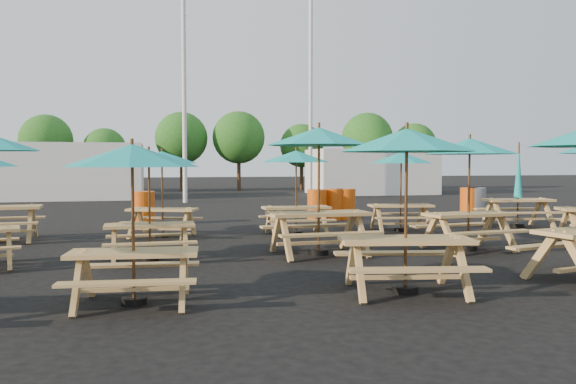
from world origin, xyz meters
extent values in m
plane|color=black|center=(0.00, 0.00, 0.00)|extent=(120.00, 120.00, 0.00)
cube|color=tan|center=(-6.86, 2.66, 0.48)|extent=(1.95, 0.42, 0.04)
cube|color=tan|center=(-3.45, -4.68, 0.67)|extent=(1.68, 0.78, 0.05)
cube|color=tan|center=(-3.50, -5.28, 0.41)|extent=(1.65, 0.38, 0.04)
cube|color=tan|center=(-3.39, -4.09, 0.41)|extent=(1.65, 0.38, 0.04)
cylinder|color=black|center=(-3.45, -4.68, 0.05)|extent=(0.33, 0.33, 0.09)
cylinder|color=brown|center=(-3.45, -4.68, 1.04)|extent=(0.04, 0.04, 2.09)
cone|color=teal|center=(-3.45, -4.68, 1.92)|extent=(1.86, 1.86, 0.29)
cube|color=tan|center=(-3.30, -1.41, 0.67)|extent=(1.65, 0.69, 0.05)
cube|color=tan|center=(-3.28, -2.01, 0.41)|extent=(1.63, 0.29, 0.04)
cube|color=tan|center=(-3.33, -0.82, 0.41)|extent=(1.63, 0.29, 0.04)
cylinder|color=black|center=(-3.30, -1.41, 0.05)|extent=(0.33, 0.33, 0.09)
cylinder|color=brown|center=(-3.30, -1.41, 1.04)|extent=(0.04, 0.04, 2.08)
cone|color=teal|center=(-3.30, -1.41, 1.92)|extent=(1.76, 1.76, 0.29)
cube|color=tan|center=(-3.06, 1.93, 0.68)|extent=(1.79, 1.15, 0.06)
cube|color=tan|center=(-3.26, 1.35, 0.42)|extent=(1.65, 0.76, 0.04)
cube|color=tan|center=(-2.86, 2.51, 0.42)|extent=(1.65, 0.76, 0.04)
cylinder|color=black|center=(-3.06, 1.93, 0.05)|extent=(0.33, 0.33, 0.09)
cylinder|color=brown|center=(-3.06, 1.93, 1.06)|extent=(0.04, 0.04, 2.13)
cone|color=teal|center=(-3.06, 1.93, 1.96)|extent=(2.21, 2.21, 0.30)
cube|color=tan|center=(0.24, -4.86, 0.75)|extent=(1.92, 1.01, 0.06)
cube|color=tan|center=(0.13, -5.52, 0.46)|extent=(1.84, 0.56, 0.04)
cube|color=tan|center=(0.36, -4.20, 0.46)|extent=(1.84, 0.56, 0.04)
cylinder|color=black|center=(0.24, -4.86, 0.05)|extent=(0.36, 0.36, 0.10)
cylinder|color=brown|center=(0.24, -4.86, 1.16)|extent=(0.04, 0.04, 2.33)
cone|color=teal|center=(0.24, -4.86, 2.14)|extent=(2.20, 2.20, 0.32)
cube|color=tan|center=(-0.05, -1.44, 0.82)|extent=(2.04, 0.89, 0.07)
cube|color=tan|center=(0.00, -2.17, 0.50)|extent=(2.01, 0.40, 0.04)
cube|color=tan|center=(-0.09, -0.71, 0.50)|extent=(2.01, 0.40, 0.04)
cylinder|color=black|center=(-0.05, -1.44, 0.06)|extent=(0.40, 0.40, 0.11)
cylinder|color=brown|center=(-0.05, -1.44, 1.27)|extent=(0.05, 0.05, 2.55)
cone|color=teal|center=(-0.05, -1.44, 2.35)|extent=(2.21, 2.21, 0.35)
cube|color=tan|center=(0.25, 1.66, 0.69)|extent=(1.69, 0.67, 0.06)
cube|color=tan|center=(0.24, 1.04, 0.42)|extent=(1.69, 0.24, 0.04)
cube|color=tan|center=(0.25, 2.28, 0.42)|extent=(1.69, 0.24, 0.04)
cylinder|color=black|center=(0.25, 1.66, 0.05)|extent=(0.34, 0.34, 0.09)
cylinder|color=brown|center=(0.25, 1.66, 1.08)|extent=(0.04, 0.04, 2.16)
cone|color=teal|center=(0.25, 1.66, 1.99)|extent=(1.78, 1.78, 0.30)
cube|color=tan|center=(3.22, -4.14, 0.48)|extent=(1.92, 0.67, 0.04)
cube|color=tan|center=(3.15, -1.61, 0.76)|extent=(1.91, 0.91, 0.06)
cube|color=tan|center=(3.22, -2.28, 0.46)|extent=(1.86, 0.45, 0.04)
cube|color=tan|center=(3.07, -0.94, 0.46)|extent=(1.86, 0.45, 0.04)
cylinder|color=black|center=(3.15, -1.61, 0.05)|extent=(0.37, 0.37, 0.10)
cylinder|color=brown|center=(3.15, -1.61, 1.18)|extent=(0.05, 0.05, 2.36)
cone|color=teal|center=(3.15, -1.61, 2.17)|extent=(2.13, 2.13, 0.33)
cube|color=tan|center=(3.15, 1.78, 0.69)|extent=(1.74, 0.86, 0.06)
cube|color=tan|center=(3.08, 1.18, 0.42)|extent=(1.68, 0.44, 0.04)
cube|color=tan|center=(3.23, 2.39, 0.42)|extent=(1.68, 0.44, 0.04)
cylinder|color=black|center=(3.15, 1.78, 0.05)|extent=(0.33, 0.33, 0.09)
cylinder|color=brown|center=(3.15, 1.78, 1.06)|extent=(0.04, 0.04, 2.13)
cone|color=teal|center=(3.15, 1.78, 1.96)|extent=(1.95, 1.95, 0.30)
cube|color=tan|center=(6.76, 1.88, 0.77)|extent=(1.96, 0.95, 0.06)
cube|color=tan|center=(6.68, 1.19, 0.47)|extent=(1.90, 0.49, 0.04)
cube|color=tan|center=(6.85, 2.57, 0.47)|extent=(1.90, 0.49, 0.04)
cylinder|color=black|center=(6.76, 1.88, 0.05)|extent=(0.38, 0.38, 0.10)
cylinder|color=brown|center=(6.76, 1.88, 1.20)|extent=(0.05, 0.05, 2.41)
cone|color=teal|center=(6.76, 1.88, 1.62)|extent=(0.23, 0.23, 1.57)
cylinder|color=#CF4C0C|center=(-3.58, 4.86, 0.49)|extent=(0.62, 0.62, 0.99)
cylinder|color=#CF4C0C|center=(1.71, 4.87, 0.49)|extent=(0.62, 0.62, 0.99)
cylinder|color=#CF4C0C|center=(2.33, 5.08, 0.49)|extent=(0.62, 0.62, 0.99)
cylinder|color=#CF4C0C|center=(2.73, 5.07, 0.49)|extent=(0.62, 0.62, 0.99)
cylinder|color=#CF4C0C|center=(7.05, 4.91, 0.49)|extent=(0.62, 0.62, 0.99)
cylinder|color=gray|center=(7.26, 4.82, 0.49)|extent=(0.62, 0.62, 0.99)
cylinder|color=silver|center=(-2.00, 14.00, 6.00)|extent=(0.20, 0.20, 12.00)
cylinder|color=silver|center=(4.50, 16.00, 6.00)|extent=(0.20, 0.20, 12.00)
cube|color=silver|center=(-8.00, 18.00, 1.40)|extent=(8.00, 4.00, 2.80)
cube|color=silver|center=(9.00, 19.00, 1.30)|extent=(7.00, 4.00, 2.60)
cylinder|color=#382314|center=(-9.74, 23.90, 1.07)|extent=(0.24, 0.24, 2.14)
sphere|color=#1E5919|center=(-9.74, 23.90, 3.16)|extent=(3.11, 3.11, 3.11)
cylinder|color=#382314|center=(-6.39, 23.65, 0.89)|extent=(0.24, 0.24, 1.78)
sphere|color=#1E5919|center=(-6.39, 23.65, 2.63)|extent=(2.59, 2.59, 2.59)
cylinder|color=#382314|center=(-1.75, 24.72, 1.16)|extent=(0.24, 0.24, 2.31)
sphere|color=#1E5919|center=(-1.75, 24.72, 3.41)|extent=(3.36, 3.36, 3.36)
cylinder|color=#382314|center=(1.90, 24.26, 1.17)|extent=(0.24, 0.24, 2.35)
sphere|color=#1E5919|center=(1.90, 24.26, 3.47)|extent=(3.41, 3.41, 3.41)
cylinder|color=#382314|center=(6.22, 24.67, 1.01)|extent=(0.24, 0.24, 2.02)
sphere|color=#1E5919|center=(6.22, 24.67, 2.98)|extent=(2.94, 2.94, 2.94)
cylinder|color=#382314|center=(10.23, 22.90, 1.16)|extent=(0.24, 0.24, 2.32)
sphere|color=#1E5919|center=(10.23, 22.90, 3.43)|extent=(3.38, 3.38, 3.38)
cylinder|color=#382314|center=(13.63, 22.92, 1.02)|extent=(0.24, 0.24, 2.03)
sphere|color=#1E5919|center=(13.63, 22.92, 3.00)|extent=(2.95, 2.95, 2.95)
camera|label=1|loc=(-3.10, -12.10, 1.83)|focal=35.00mm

